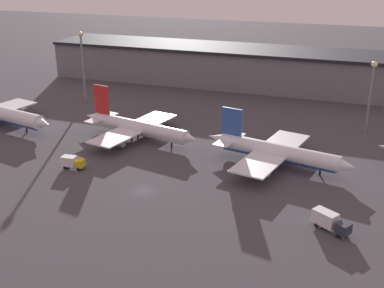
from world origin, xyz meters
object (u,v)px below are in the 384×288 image
(airplane_1, at_px, (137,128))
(service_vehicle_3, at_px, (72,162))
(service_vehicle_2, at_px, (330,221))
(airplane_2, at_px, (276,152))

(airplane_1, height_order, service_vehicle_3, airplane_1)
(airplane_1, xyz_separation_m, service_vehicle_2, (56.06, -32.57, -1.45))
(airplane_1, xyz_separation_m, airplane_2, (40.84, -5.46, 0.18))
(service_vehicle_3, bearing_deg, airplane_2, 17.26)
(airplane_2, bearing_deg, service_vehicle_2, -48.76)
(airplane_1, bearing_deg, service_vehicle_3, -92.81)
(service_vehicle_2, relative_size, service_vehicle_3, 1.36)
(service_vehicle_3, bearing_deg, service_vehicle_2, -12.03)
(airplane_2, height_order, service_vehicle_2, airplane_2)
(service_vehicle_2, bearing_deg, service_vehicle_3, -156.12)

